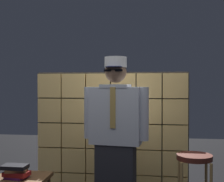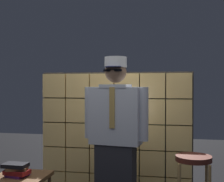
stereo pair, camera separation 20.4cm
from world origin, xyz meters
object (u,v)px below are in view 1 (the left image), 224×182
at_px(bar_stool, 194,176).
at_px(coffee_mug, 17,170).
at_px(book_stack, 16,171).
at_px(standing_person, 116,137).

xyz_separation_m(bar_stool, coffee_mug, (-1.77, -0.05, 0.01)).
distance_m(bar_stool, book_stack, 1.74).
bearing_deg(bar_stool, coffee_mug, -178.37).
height_order(bar_stool, book_stack, bar_stool).
distance_m(bar_stool, coffee_mug, 1.78).
bearing_deg(book_stack, coffee_mug, 111.38).
bearing_deg(bar_stool, book_stack, -174.46).
xyz_separation_m(bar_stool, book_stack, (-1.73, -0.17, 0.03)).
xyz_separation_m(book_stack, coffee_mug, (-0.05, 0.12, -0.02)).
bearing_deg(standing_person, book_stack, -150.31).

